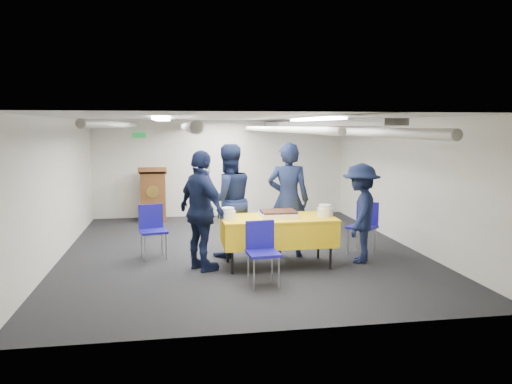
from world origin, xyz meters
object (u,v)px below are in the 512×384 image
podium (153,194)px  chair_near (262,246)px  sheet_cake (278,214)px  sailor_b (228,200)px  serving_table (278,230)px  chair_right (364,222)px  chair_left (152,226)px  sailor_c (202,211)px  sailor_d (360,213)px  sailor_a (288,200)px

podium → chair_near: bearing=-71.8°
sheet_cake → sailor_b: bearing=134.3°
serving_table → chair_right: size_ratio=2.00×
sheet_cake → podium: podium is taller
podium → serving_table: bearing=-63.6°
podium → chair_left: bearing=-88.3°
chair_right → sailor_c: bearing=-167.5°
chair_near → sailor_c: 1.17m
chair_right → chair_left: (-3.57, 0.27, 0.00)m
sailor_c → chair_right: bearing=-107.3°
chair_near → serving_table: bearing=64.6°
serving_table → sailor_d: size_ratio=1.10×
sailor_b → sheet_cake: bearing=120.5°
serving_table → sailor_d: (1.34, 0.03, 0.23)m
serving_table → podium: (-2.03, 4.10, 0.05)m
chair_near → sailor_d: 1.97m
sailor_d → podium: bearing=-112.2°
sheet_cake → chair_left: size_ratio=0.64×
chair_left → sheet_cake: bearing=-22.9°
sailor_a → sailor_b: 1.00m
chair_near → sailor_a: size_ratio=0.46×
chair_near → sailor_a: (0.70, 1.43, 0.41)m
serving_table → chair_left: 2.11m
sheet_cake → podium: (-2.05, 4.07, -0.20)m
sailor_b → chair_near: bearing=86.3°
sailor_d → sailor_a: bearing=-89.9°
chair_left → sailor_b: (1.25, -0.11, 0.40)m
podium → sailor_c: (0.87, -4.14, 0.29)m
chair_near → chair_left: same height
sheet_cake → sailor_b: 1.01m
podium → sailor_b: (1.35, -3.36, 0.32)m
sailor_a → sailor_d: (1.05, -0.56, -0.16)m
chair_near → sailor_c: sailor_c is taller
sailor_b → sailor_c: 0.92m
sailor_a → sailor_d: 1.20m
serving_table → chair_left: bearing=156.3°
chair_right → sailor_b: (-2.32, 0.16, 0.40)m
serving_table → chair_left: (-1.94, 0.85, -0.03)m
serving_table → chair_near: size_ratio=2.00×
podium → sailor_c: size_ratio=0.69×
chair_near → chair_left: size_ratio=1.00×
serving_table → podium: bearing=116.4°
serving_table → podium: size_ratio=1.39×
sailor_c → serving_table: bearing=-118.0°
serving_table → sheet_cake: bearing=63.5°
podium → sailor_a: 4.23m
chair_left → sailor_a: (2.23, -0.26, 0.41)m
sailor_a → sailor_c: (-1.46, -0.62, -0.04)m
podium → sailor_d: 5.29m
sheet_cake → sailor_d: bearing=-0.0°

